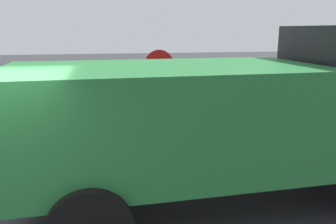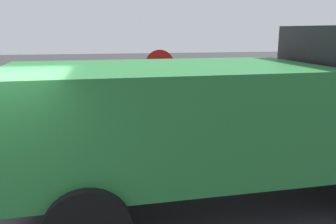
% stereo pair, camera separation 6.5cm
% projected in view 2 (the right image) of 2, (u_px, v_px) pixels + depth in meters
% --- Properties ---
extents(sidewalk_curb, '(36.00, 5.00, 0.15)m').
position_uv_depth(sidewalk_curb, '(50.00, 125.00, 10.69)').
color(sidewalk_curb, '#BCB7AD').
rests_on(sidewalk_curb, ground).
extents(fire_hydrant, '(0.22, 0.49, 0.72)m').
position_uv_depth(fire_hydrant, '(63.00, 116.00, 9.90)').
color(fire_hydrant, yellow).
rests_on(fire_hydrant, sidewalk_curb).
extents(loose_tire, '(1.32, 0.65, 1.30)m').
position_uv_depth(loose_tire, '(57.00, 108.00, 9.72)').
color(loose_tire, black).
rests_on(loose_tire, sidewalk_curb).
extents(stop_sign, '(0.76, 0.08, 2.28)m').
position_uv_depth(stop_sign, '(160.00, 77.00, 9.06)').
color(stop_sign, gray).
rests_on(stop_sign, sidewalk_curb).
extents(dump_truck_green, '(7.08, 2.98, 3.00)m').
position_uv_depth(dump_truck_green, '(240.00, 112.00, 5.72)').
color(dump_truck_green, '#237033').
rests_on(dump_truck_green, ground).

